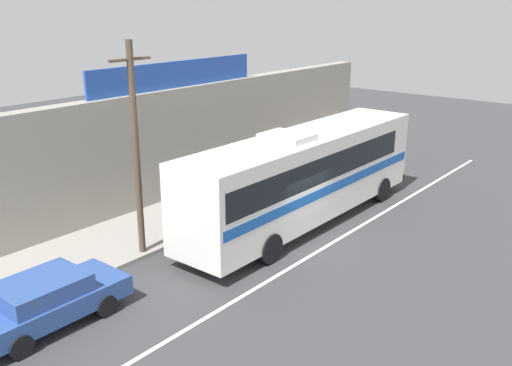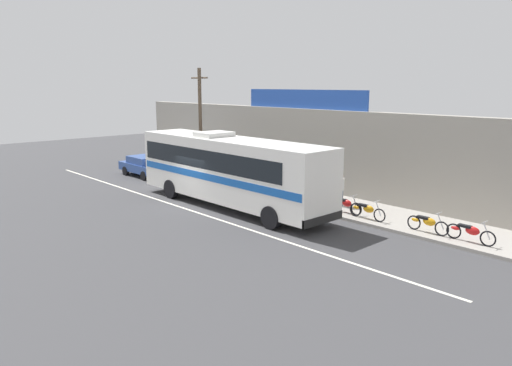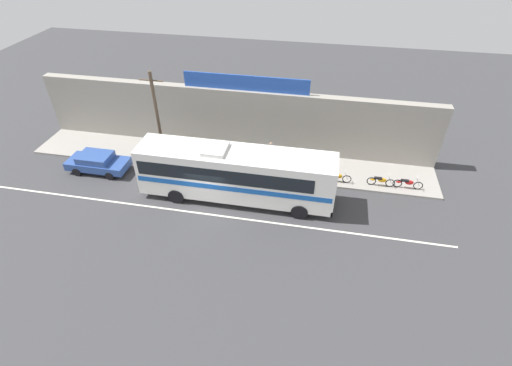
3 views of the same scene
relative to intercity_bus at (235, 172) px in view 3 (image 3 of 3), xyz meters
name	(u,v)px [view 3 (image 3 of 3)]	position (x,y,z in m)	size (l,w,h in m)	color
ground_plane	(208,206)	(-1.57, -1.12, -2.07)	(70.00, 70.00, 0.00)	#3A3A3D
sidewalk_slab	(228,160)	(-1.57, 4.08, -2.00)	(30.00, 3.60, 0.14)	gray
storefront_facade	(233,119)	(-1.57, 6.23, 0.33)	(30.00, 0.70, 4.80)	gray
storefront_billboard	(246,83)	(-0.57, 6.23, 3.28)	(9.08, 0.12, 1.10)	#234CAD
road_center_stripe	(204,214)	(-1.57, -1.92, -2.06)	(30.00, 0.14, 0.01)	silver
intercity_bus	(235,172)	(0.00, 0.00, 0.00)	(12.40, 2.63, 3.78)	white
parked_car	(98,162)	(-10.38, 1.14, -1.33)	(4.33, 1.92, 1.37)	#2D4C93
utility_pole	(158,120)	(-5.89, 2.59, 1.73)	(1.60, 0.22, 7.05)	brown
motorcycle_blue	(408,183)	(11.14, 2.99, -1.50)	(1.96, 0.56, 0.94)	black
motorcycle_red	(381,181)	(9.39, 2.93, -1.50)	(1.86, 0.56, 0.94)	black
motorcycle_green	(337,177)	(6.47, 2.84, -1.50)	(1.93, 0.56, 0.94)	black
motorcycle_orange	(317,173)	(5.13, 2.99, -1.50)	(1.89, 0.56, 0.94)	black
pedestrian_far_left	(271,151)	(1.62, 4.44, -0.98)	(0.30, 0.48, 1.64)	navy
pedestrian_far_right	(305,158)	(4.17, 3.90, -0.96)	(0.30, 0.48, 1.66)	navy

